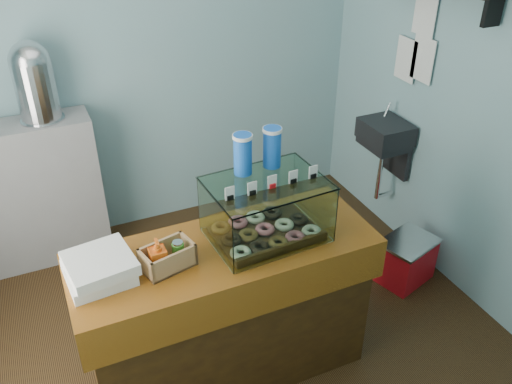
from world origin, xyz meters
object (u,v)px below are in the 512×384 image
display_case (264,205)px  red_cooler (406,260)px  coffee_urn (34,80)px  counter (228,311)px

display_case → red_cooler: size_ratio=1.36×
coffee_urn → red_cooler: (2.15, -1.36, -1.21)m
display_case → red_cooler: 1.52m
coffee_urn → red_cooler: size_ratio=1.19×
counter → coffee_urn: (-0.70, 1.58, 0.92)m
coffee_urn → red_cooler: coffee_urn is taller
red_cooler → counter: bearing=171.8°
counter → red_cooler: 1.50m
counter → coffee_urn: size_ratio=2.98×
counter → red_cooler: (1.45, 0.23, -0.29)m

